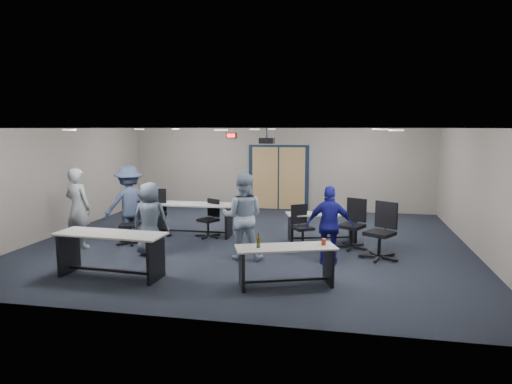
% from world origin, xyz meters
% --- Properties ---
extents(floor, '(10.00, 10.00, 0.00)m').
position_xyz_m(floor, '(0.00, 0.00, 0.00)').
color(floor, black).
rests_on(floor, ground).
extents(back_wall, '(10.00, 0.04, 2.70)m').
position_xyz_m(back_wall, '(0.00, 4.50, 1.35)').
color(back_wall, gray).
rests_on(back_wall, floor).
extents(front_wall, '(10.00, 0.04, 2.70)m').
position_xyz_m(front_wall, '(0.00, -4.50, 1.35)').
color(front_wall, gray).
rests_on(front_wall, floor).
extents(left_wall, '(0.04, 9.00, 2.70)m').
position_xyz_m(left_wall, '(-5.00, 0.00, 1.35)').
color(left_wall, gray).
rests_on(left_wall, floor).
extents(right_wall, '(0.04, 9.00, 2.70)m').
position_xyz_m(right_wall, '(5.00, 0.00, 1.35)').
color(right_wall, gray).
rests_on(right_wall, floor).
extents(ceiling, '(10.00, 9.00, 0.04)m').
position_xyz_m(ceiling, '(0.00, 0.00, 2.70)').
color(ceiling, silver).
rests_on(ceiling, back_wall).
extents(double_door, '(2.00, 0.07, 2.20)m').
position_xyz_m(double_door, '(0.00, 4.46, 1.05)').
color(double_door, '#101D32').
rests_on(double_door, back_wall).
extents(exit_sign, '(0.32, 0.07, 0.18)m').
position_xyz_m(exit_sign, '(-1.60, 4.44, 2.45)').
color(exit_sign, black).
rests_on(exit_sign, back_wall).
extents(ceiling_projector, '(0.35, 0.32, 0.37)m').
position_xyz_m(ceiling_projector, '(0.30, 0.50, 2.40)').
color(ceiling_projector, black).
rests_on(ceiling_projector, ceiling).
extents(ceiling_can_lights, '(6.24, 5.74, 0.02)m').
position_xyz_m(ceiling_can_lights, '(0.00, 0.25, 2.67)').
color(ceiling_can_lights, white).
rests_on(ceiling_can_lights, ceiling).
extents(table_front_left, '(2.05, 0.79, 0.82)m').
position_xyz_m(table_front_left, '(-1.97, -2.99, 0.56)').
color(table_front_left, '#A2A199').
rests_on(table_front_left, floor).
extents(table_front_right, '(1.81, 1.12, 0.95)m').
position_xyz_m(table_front_right, '(1.22, -2.85, 0.48)').
color(table_front_right, '#A2A199').
rests_on(table_front_right, floor).
extents(table_back_left, '(2.03, 0.71, 0.82)m').
position_xyz_m(table_back_left, '(-1.54, 0.38, 0.56)').
color(table_back_left, '#A2A199').
rests_on(table_back_left, floor).
extents(table_back_right, '(1.80, 1.02, 0.69)m').
position_xyz_m(table_back_right, '(1.67, 0.40, 0.47)').
color(table_back_right, '#A2A199').
rests_on(table_back_right, floor).
extents(chair_back_a, '(0.86, 0.86, 1.18)m').
position_xyz_m(chair_back_a, '(-2.45, 0.04, 0.59)').
color(chair_back_a, black).
rests_on(chair_back_a, floor).
extents(chair_back_b, '(0.80, 0.80, 0.94)m').
position_xyz_m(chair_back_b, '(-1.14, 0.29, 0.47)').
color(chair_back_b, black).
rests_on(chair_back_b, floor).
extents(chair_back_c, '(0.83, 0.83, 0.95)m').
position_xyz_m(chair_back_c, '(1.26, -0.17, 0.48)').
color(chair_back_c, black).
rests_on(chair_back_c, floor).
extents(chair_back_d, '(0.95, 0.95, 1.12)m').
position_xyz_m(chair_back_d, '(2.35, -0.11, 0.56)').
color(chair_back_d, black).
rests_on(chair_back_d, floor).
extents(chair_loose_left, '(0.77, 0.77, 0.99)m').
position_xyz_m(chair_loose_left, '(-2.73, -0.73, 0.50)').
color(chair_loose_left, black).
rests_on(chair_loose_left, floor).
extents(chair_loose_right, '(1.02, 1.02, 1.18)m').
position_xyz_m(chair_loose_right, '(2.92, -0.85, 0.59)').
color(chair_loose_right, black).
rests_on(chair_loose_right, floor).
extents(person_gray, '(0.74, 0.57, 1.83)m').
position_xyz_m(person_gray, '(-3.74, -1.22, 0.92)').
color(person_gray, '#969DA3').
rests_on(person_gray, floor).
extents(person_plaid, '(0.80, 0.56, 1.58)m').
position_xyz_m(person_plaid, '(-1.87, -1.50, 0.79)').
color(person_plaid, '#4C5868').
rests_on(person_plaid, floor).
extents(person_lightblue, '(0.92, 0.74, 1.79)m').
position_xyz_m(person_lightblue, '(0.14, -1.40, 0.90)').
color(person_lightblue, '#94AAC4').
rests_on(person_lightblue, floor).
extents(person_navy, '(0.92, 0.39, 1.58)m').
position_xyz_m(person_navy, '(1.91, -1.40, 0.79)').
color(person_navy, navy).
rests_on(person_navy, floor).
extents(person_back, '(1.34, 1.29, 1.83)m').
position_xyz_m(person_back, '(-2.85, -0.48, 0.92)').
color(person_back, '#3C4A6D').
rests_on(person_back, floor).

